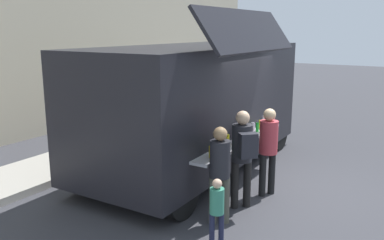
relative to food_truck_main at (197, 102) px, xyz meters
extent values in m
plane|color=#38383D|center=(0.09, -2.01, -1.50)|extent=(60.00, 60.00, 0.00)
cube|color=black|center=(0.00, 0.02, 0.01)|extent=(6.05, 2.50, 2.43)
cube|color=black|center=(-0.59, -1.47, 1.55)|extent=(3.32, 0.60, 0.77)
cube|color=black|center=(-0.60, -1.15, 0.31)|extent=(3.15, 0.13, 1.09)
cube|color=#B7B7BC|center=(-0.59, -1.36, -0.54)|extent=(3.32, 0.38, 0.05)
cylinder|color=yellow|center=(-1.88, -1.43, -0.42)|extent=(0.08, 0.08, 0.20)
cylinder|color=green|center=(-1.62, -1.40, -0.40)|extent=(0.07, 0.07, 0.23)
cylinder|color=black|center=(-1.36, -1.38, -0.40)|extent=(0.07, 0.07, 0.23)
cylinder|color=yellow|center=(-1.10, -1.33, -0.41)|extent=(0.07, 0.07, 0.22)
cylinder|color=#CAEFFA|center=(-0.84, -1.40, -0.42)|extent=(0.07, 0.07, 0.19)
cylinder|color=black|center=(-0.61, -1.32, -0.42)|extent=(0.07, 0.07, 0.19)
cylinder|color=black|center=(-0.35, -1.37, -0.39)|extent=(0.08, 0.08, 0.25)
cylinder|color=white|center=(-0.08, -1.38, -0.39)|extent=(0.08, 0.08, 0.24)
cylinder|color=green|center=(0.17, -1.37, -0.42)|extent=(0.07, 0.07, 0.19)
cylinder|color=yellow|center=(0.43, -1.34, -0.42)|extent=(0.08, 0.08, 0.19)
cylinder|color=silver|center=(0.71, -1.31, -0.40)|extent=(0.08, 0.08, 0.23)
cube|color=black|center=(2.96, 0.05, 0.45)|extent=(0.10, 2.08, 1.07)
cylinder|color=black|center=(2.30, 1.12, -1.05)|extent=(0.90, 0.28, 0.90)
cylinder|color=black|center=(2.32, -1.03, -1.05)|extent=(0.90, 0.28, 0.90)
cylinder|color=black|center=(-2.33, 1.07, -1.05)|extent=(0.90, 0.28, 0.90)
cylinder|color=black|center=(-2.31, -1.08, -1.05)|extent=(0.90, 0.28, 0.90)
cylinder|color=#2D5C37|center=(4.48, 2.32, -0.99)|extent=(0.60, 0.60, 1.02)
cylinder|color=black|center=(-0.72, -1.88, -1.09)|extent=(0.13, 0.13, 0.82)
cylinder|color=black|center=(-0.53, -1.99, -1.09)|extent=(0.13, 0.13, 0.82)
cylinder|color=#B33741|center=(-0.63, -1.94, -0.37)|extent=(0.34, 0.34, 0.62)
sphere|color=tan|center=(-0.63, -1.94, 0.05)|extent=(0.23, 0.23, 0.23)
cylinder|color=black|center=(-1.48, -1.68, -1.07)|extent=(0.13, 0.13, 0.85)
cylinder|color=black|center=(-1.32, -1.84, -1.07)|extent=(0.13, 0.13, 0.85)
cylinder|color=#242429|center=(-1.40, -1.76, -0.33)|extent=(0.35, 0.35, 0.64)
sphere|color=tan|center=(-1.40, -1.76, 0.11)|extent=(0.24, 0.24, 0.24)
cube|color=#23242A|center=(-1.59, -1.95, -0.30)|extent=(0.34, 0.34, 0.41)
cylinder|color=#49493E|center=(-2.21, -1.64, -1.11)|extent=(0.12, 0.12, 0.79)
cylinder|color=#49493E|center=(-2.07, -1.81, -1.11)|extent=(0.12, 0.12, 0.79)
cylinder|color=black|center=(-2.14, -1.72, -0.42)|extent=(0.33, 0.33, 0.59)
sphere|color=#96744E|center=(-2.14, -1.72, -0.01)|extent=(0.22, 0.22, 0.22)
cylinder|color=#1D213B|center=(-2.82, -1.97, -1.25)|extent=(0.08, 0.08, 0.50)
cylinder|color=#1D213B|center=(-2.74, -2.08, -1.25)|extent=(0.08, 0.08, 0.50)
cylinder|color=#348469|center=(-2.78, -2.02, -0.81)|extent=(0.21, 0.21, 0.38)
sphere|color=#D5AB8B|center=(-2.78, -2.02, -0.55)|extent=(0.14, 0.14, 0.14)
camera|label=1|loc=(-7.55, -4.57, 1.57)|focal=38.16mm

